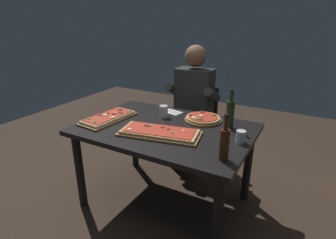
{
  "coord_description": "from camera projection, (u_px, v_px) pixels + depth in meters",
  "views": [
    {
      "loc": [
        1.03,
        -1.78,
        1.59
      ],
      "look_at": [
        0.0,
        0.05,
        0.79
      ],
      "focal_mm": 28.89,
      "sensor_mm": 36.0,
      "label": 1
    }
  ],
  "objects": [
    {
      "name": "ground_plane",
      "position": [
        165.0,
        201.0,
        2.49
      ],
      "size": [
        6.4,
        6.4,
        0.0
      ],
      "primitive_type": "plane",
      "color": "#38281E"
    },
    {
      "name": "dining_table",
      "position": [
        165.0,
        138.0,
        2.26
      ],
      "size": [
        1.4,
        0.96,
        0.74
      ],
      "color": "black",
      "rests_on": "ground_plane"
    },
    {
      "name": "pizza_rectangular_front",
      "position": [
        159.0,
        132.0,
        2.07
      ],
      "size": [
        0.66,
        0.38,
        0.05
      ],
      "color": "olive",
      "rests_on": "dining_table"
    },
    {
      "name": "pizza_rectangular_left",
      "position": [
        108.0,
        118.0,
        2.38
      ],
      "size": [
        0.29,
        0.53,
        0.05
      ],
      "color": "olive",
      "rests_on": "dining_table"
    },
    {
      "name": "pizza_round_far",
      "position": [
        203.0,
        119.0,
        2.35
      ],
      "size": [
        0.32,
        0.32,
        0.05
      ],
      "color": "brown",
      "rests_on": "dining_table"
    },
    {
      "name": "wine_bottle_dark",
      "position": [
        230.0,
        113.0,
        2.17
      ],
      "size": [
        0.07,
        0.07,
        0.32
      ],
      "color": "#233819",
      "rests_on": "dining_table"
    },
    {
      "name": "oil_bottle_amber",
      "position": [
        224.0,
        143.0,
        1.68
      ],
      "size": [
        0.06,
        0.06,
        0.31
      ],
      "color": "#47230F",
      "rests_on": "dining_table"
    },
    {
      "name": "tumbler_near_camera",
      "position": [
        241.0,
        137.0,
        1.94
      ],
      "size": [
        0.07,
        0.07,
        0.09
      ],
      "color": "silver",
      "rests_on": "dining_table"
    },
    {
      "name": "tumbler_far_side",
      "position": [
        164.0,
        111.0,
        2.43
      ],
      "size": [
        0.08,
        0.08,
        0.11
      ],
      "color": "silver",
      "rests_on": "dining_table"
    },
    {
      "name": "napkin_cutlery_set",
      "position": [
        172.0,
        112.0,
        2.56
      ],
      "size": [
        0.2,
        0.14,
        0.01
      ],
      "color": "white",
      "rests_on": "dining_table"
    },
    {
      "name": "diner_chair",
      "position": [
        196.0,
        121.0,
        3.05
      ],
      "size": [
        0.44,
        0.44,
        0.87
      ],
      "color": "black",
      "rests_on": "ground_plane"
    },
    {
      "name": "seated_diner",
      "position": [
        192.0,
        102.0,
        2.87
      ],
      "size": [
        0.53,
        0.41,
        1.33
      ],
      "color": "#23232D",
      "rests_on": "ground_plane"
    }
  ]
}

